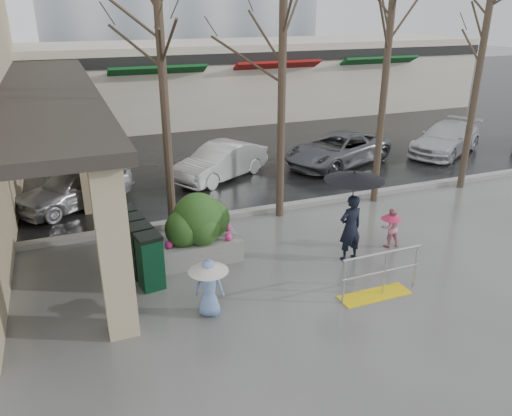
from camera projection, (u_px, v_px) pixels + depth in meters
ground at (296, 280)px, 11.32m from camera, size 120.00×120.00×0.00m
street_asphalt at (138, 108)px, 30.27m from camera, size 120.00×36.00×0.01m
curb at (237, 214)px, 14.73m from camera, size 120.00×0.30×0.15m
canopy_slab at (43, 82)px, 15.21m from camera, size 2.80×18.00×0.25m
pillar_front at (114, 249)px, 8.90m from camera, size 0.55×0.55×3.50m
pillar_back at (87, 155)px, 14.50m from camera, size 0.55×0.55×3.50m
storefront_row at (185, 81)px, 26.72m from camera, size 34.00×6.74×4.00m
handrail at (379, 280)px, 10.60m from camera, size 1.90×0.50×1.03m
tree_west at (160, 37)px, 11.82m from camera, size 3.20×3.20×6.80m
tree_midwest at (283, 29)px, 12.86m from camera, size 3.20×3.20×7.00m
tree_mideast at (389, 41)px, 14.12m from camera, size 3.20×3.20×6.50m
tree_east at (487, 20)px, 15.11m from camera, size 3.20×3.20×7.20m
woman at (352, 204)px, 11.72m from camera, size 1.41×1.41×2.28m
child_pink at (391, 225)px, 12.72m from camera, size 0.56×0.53×1.04m
child_blue at (209, 282)px, 9.80m from camera, size 0.81×0.81×1.21m
planter at (198, 228)px, 11.96m from camera, size 1.98×1.17×1.72m
news_boxes at (137, 246)px, 11.51m from camera, size 0.87×2.32×1.27m
car_a at (75, 187)px, 15.27m from camera, size 3.94×3.17×1.26m
car_b at (221, 162)px, 17.75m from camera, size 3.98×3.05×1.26m
car_c at (338, 149)px, 19.28m from camera, size 4.97×3.49×1.26m
car_d at (446, 139)px, 20.84m from camera, size 4.66×3.59×1.26m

